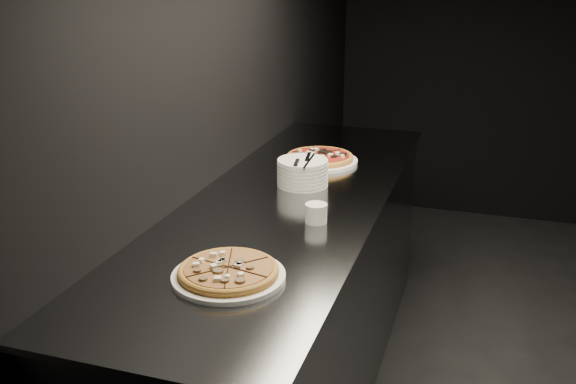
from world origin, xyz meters
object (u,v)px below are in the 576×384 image
(counter, at_px, (290,299))
(plate_stack, at_px, (303,172))
(ramekin, at_px, (316,213))
(pizza_mushroom, at_px, (229,272))
(pizza_tomato, at_px, (320,158))
(cutlery, at_px, (304,160))

(counter, bearing_deg, plate_stack, 88.59)
(ramekin, bearing_deg, pizza_mushroom, -104.00)
(pizza_tomato, bearing_deg, ramekin, -75.80)
(plate_stack, relative_size, ramekin, 2.66)
(counter, relative_size, cutlery, 10.83)
(counter, distance_m, cutlery, 0.59)
(pizza_mushroom, distance_m, pizza_tomato, 1.21)
(plate_stack, bearing_deg, cutlery, -62.38)
(counter, xyz_separation_m, pizza_tomato, (-0.01, 0.48, 0.48))
(pizza_tomato, bearing_deg, plate_stack, -87.35)
(plate_stack, relative_size, cutlery, 0.93)
(pizza_mushroom, distance_m, plate_stack, 0.88)
(pizza_tomato, xyz_separation_m, ramekin, (0.18, -0.71, 0.01))
(counter, relative_size, pizza_mushroom, 6.94)
(pizza_tomato, distance_m, cutlery, 0.36)
(pizza_mushroom, relative_size, ramekin, 4.46)
(pizza_tomato, height_order, ramekin, ramekin)
(pizza_mushroom, relative_size, cutlery, 1.56)
(counter, height_order, plate_stack, plate_stack)
(plate_stack, xyz_separation_m, ramekin, (0.16, -0.38, -0.02))
(ramekin, bearing_deg, plate_stack, 113.42)
(pizza_mushroom, bearing_deg, pizza_tomato, 92.58)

